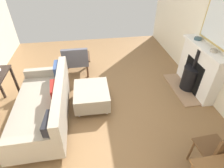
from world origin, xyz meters
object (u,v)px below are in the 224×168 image
object	(u,v)px
mantel_bowl_near	(198,38)
dining_chair_near_fireplace	(219,151)
mantel_bowl_far	(214,51)
ottoman	(92,95)
armchair_accent	(76,59)
fireplace	(197,71)
sofa	(45,105)

from	to	relation	value
mantel_bowl_near	dining_chair_near_fireplace	size ratio (longest dim) A/B	0.17
dining_chair_near_fireplace	mantel_bowl_far	bearing A→B (deg)	-115.88
ottoman	armchair_accent	xyz separation A→B (m)	(0.30, -1.16, 0.20)
ottoman	armchair_accent	world-z (taller)	armchair_accent
armchair_accent	dining_chair_near_fireplace	bearing A→B (deg)	122.95
ottoman	fireplace	bearing A→B (deg)	-175.04
sofa	dining_chair_near_fireplace	distance (m)	2.78
mantel_bowl_near	sofa	xyz separation A→B (m)	(3.18, 0.81, -0.73)
mantel_bowl_near	dining_chair_near_fireplace	bearing A→B (deg)	70.17
mantel_bowl_far	ottoman	xyz separation A→B (m)	(2.34, -0.03, -0.82)
mantel_bowl_near	fireplace	bearing A→B (deg)	83.74
sofa	armchair_accent	xyz separation A→B (m)	(-0.54, -1.43, 0.11)
mantel_bowl_near	sofa	bearing A→B (deg)	14.22
mantel_bowl_far	armchair_accent	world-z (taller)	mantel_bowl_far
mantel_bowl_near	sofa	size ratio (longest dim) A/B	0.08
dining_chair_near_fireplace	ottoman	bearing A→B (deg)	-47.38
ottoman	dining_chair_near_fireplace	size ratio (longest dim) A/B	0.85
fireplace	ottoman	bearing A→B (deg)	4.96
armchair_accent	dining_chair_near_fireplace	distance (m)	3.38
mantel_bowl_far	ottoman	distance (m)	2.48
sofa	mantel_bowl_near	bearing A→B (deg)	-165.78
armchair_accent	sofa	bearing A→B (deg)	69.20
mantel_bowl_far	armchair_accent	size ratio (longest dim) A/B	0.17
mantel_bowl_near	dining_chair_near_fireplace	world-z (taller)	mantel_bowl_near
sofa	mantel_bowl_far	bearing A→B (deg)	-175.73
sofa	ottoman	bearing A→B (deg)	-162.60
fireplace	dining_chair_near_fireplace	size ratio (longest dim) A/B	1.44
mantel_bowl_far	ottoman	world-z (taller)	mantel_bowl_far
fireplace	ottoman	xyz separation A→B (m)	(2.30, 0.20, -0.22)
sofa	dining_chair_near_fireplace	size ratio (longest dim) A/B	2.08
mantel_bowl_near	armchair_accent	bearing A→B (deg)	-13.26
mantel_bowl_far	sofa	xyz separation A→B (m)	(3.18, 0.24, -0.73)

